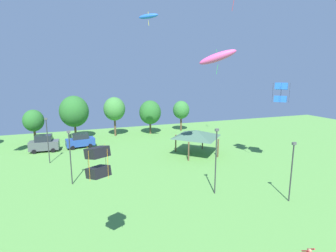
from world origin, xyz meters
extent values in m
sphere|color=#A87A5B|center=(7.99, 12.97, 1.52)|extent=(0.22, 0.22, 0.22)
cylinder|color=#B72D33|center=(7.77, 13.07, 1.49)|extent=(0.08, 0.48, 0.37)
cylinder|color=#B72D33|center=(8.21, 13.07, 1.49)|extent=(0.08, 0.48, 0.37)
cylinder|color=red|center=(19.04, 38.66, 21.54)|extent=(0.29, 0.18, 1.77)
cube|color=black|center=(-3.09, 17.79, 7.15)|extent=(1.44, 1.48, 0.75)
cube|color=black|center=(-3.09, 17.79, 6.01)|extent=(1.44, 1.48, 0.75)
cylinder|color=orange|center=(-3.58, 17.30, 6.58)|extent=(0.02, 0.02, 1.71)
cylinder|color=orange|center=(-2.59, 17.30, 6.58)|extent=(0.02, 0.02, 1.71)
cylinder|color=orange|center=(-3.58, 18.29, 6.58)|extent=(0.02, 0.02, 1.71)
cylinder|color=orange|center=(-2.59, 18.29, 6.58)|extent=(0.02, 0.02, 1.71)
ellipsoid|color=blue|center=(5.98, 38.41, 18.96)|extent=(2.56, 2.01, 0.80)
cube|color=yellow|center=(5.98, 38.41, 19.13)|extent=(0.13, 0.13, 0.75)
cylinder|color=yellow|center=(5.98, 38.41, 18.13)|extent=(0.15, 0.12, 0.67)
ellipsoid|color=#E54C93|center=(15.36, 36.33, 13.84)|extent=(5.22, 3.80, 2.79)
cube|color=green|center=(15.36, 36.33, 14.17)|extent=(0.53, 0.41, 1.43)
cylinder|color=green|center=(15.36, 36.33, 12.18)|extent=(0.23, 0.16, 1.32)
cube|color=blue|center=(19.84, 28.66, 10.04)|extent=(2.04, 2.04, 0.90)
cube|color=blue|center=(19.84, 28.66, 8.48)|extent=(2.04, 2.04, 0.90)
cylinder|color=black|center=(19.17, 27.99, 9.26)|extent=(0.02, 0.02, 2.33)
cylinder|color=black|center=(20.51, 27.99, 9.26)|extent=(0.02, 0.02, 2.33)
cylinder|color=black|center=(19.17, 29.33, 9.26)|extent=(0.02, 0.02, 2.33)
cylinder|color=black|center=(20.51, 29.33, 9.26)|extent=(0.02, 0.02, 2.33)
cube|color=#4C5156|center=(-8.55, 45.54, 0.98)|extent=(4.26, 2.11, 1.32)
cube|color=#1E232D|center=(-8.55, 45.54, 2.10)|extent=(2.39, 1.84, 0.92)
cylinder|color=black|center=(-7.32, 44.53, 0.32)|extent=(0.65, 0.26, 0.64)
cylinder|color=black|center=(-7.20, 46.37, 0.32)|extent=(0.65, 0.26, 0.64)
cylinder|color=black|center=(-9.89, 44.71, 0.32)|extent=(0.65, 0.26, 0.64)
cylinder|color=black|center=(-9.77, 46.54, 0.32)|extent=(0.65, 0.26, 0.64)
cube|color=#234299|center=(-3.35, 46.06, 0.89)|extent=(4.54, 2.45, 1.14)
cube|color=#1E232D|center=(-3.35, 46.06, 1.86)|extent=(2.60, 2.03, 0.80)
cylinder|color=black|center=(-1.90, 45.32, 0.32)|extent=(0.66, 0.31, 0.64)
cylinder|color=black|center=(-2.15, 47.17, 0.32)|extent=(0.66, 0.31, 0.64)
cylinder|color=black|center=(-4.55, 44.94, 0.32)|extent=(0.66, 0.31, 0.64)
cylinder|color=black|center=(-4.81, 46.79, 0.32)|extent=(0.66, 0.31, 0.64)
cylinder|color=brown|center=(10.06, 34.04, 1.30)|extent=(0.20, 0.20, 2.60)
cylinder|color=brown|center=(14.58, 34.04, 1.30)|extent=(0.20, 0.20, 2.60)
cylinder|color=brown|center=(10.06, 38.68, 1.30)|extent=(0.20, 0.20, 2.60)
cylinder|color=brown|center=(14.58, 38.68, 1.30)|extent=(0.20, 0.20, 2.60)
pyramid|color=#3D604C|center=(12.32, 36.36, 3.10)|extent=(5.85, 6.01, 1.00)
cylinder|color=#2D2D33|center=(-7.47, 39.51, 2.89)|extent=(0.12, 0.12, 5.78)
cube|color=#4C4C51|center=(-7.47, 39.51, 5.90)|extent=(0.36, 0.20, 0.24)
cylinder|color=#2D2D33|center=(13.90, 20.36, 2.67)|extent=(0.12, 0.12, 5.34)
cube|color=#4C4C51|center=(13.90, 20.36, 5.46)|extent=(0.36, 0.20, 0.24)
cylinder|color=#2D2D33|center=(8.31, 24.10, 3.12)|extent=(0.12, 0.12, 6.23)
cube|color=#4C4C51|center=(8.31, 24.10, 6.35)|extent=(0.36, 0.20, 0.24)
cylinder|color=#2D2D33|center=(-4.74, 31.28, 2.78)|extent=(0.12, 0.12, 5.56)
cube|color=#4C4C51|center=(-4.74, 31.28, 5.68)|extent=(0.36, 0.20, 0.24)
cylinder|color=brown|center=(-10.37, 50.96, 1.37)|extent=(0.36, 0.36, 2.74)
ellipsoid|color=#286628|center=(-10.37, 50.96, 3.98)|extent=(3.30, 3.30, 3.63)
cylinder|color=brown|center=(-3.94, 51.90, 1.60)|extent=(0.36, 0.36, 3.20)
ellipsoid|color=#286628|center=(-3.94, 51.90, 5.07)|extent=(5.01, 5.01, 5.51)
cylinder|color=brown|center=(3.18, 52.33, 1.83)|extent=(0.36, 0.36, 3.66)
ellipsoid|color=#3D7F38|center=(3.18, 52.33, 5.16)|extent=(3.99, 3.99, 4.39)
cylinder|color=brown|center=(9.96, 51.81, 1.33)|extent=(0.36, 0.36, 2.66)
ellipsoid|color=#286628|center=(9.96, 51.81, 4.24)|extent=(4.21, 4.21, 4.63)
cylinder|color=brown|center=(16.74, 52.36, 1.55)|extent=(0.36, 0.36, 3.10)
ellipsoid|color=#337533|center=(16.74, 52.36, 4.36)|extent=(3.36, 3.36, 3.69)
camera|label=1|loc=(-4.24, 3.29, 11.39)|focal=28.00mm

